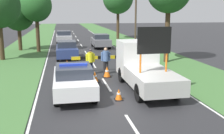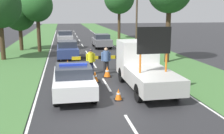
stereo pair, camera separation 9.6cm
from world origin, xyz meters
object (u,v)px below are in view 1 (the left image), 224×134
Objects in this scene: traffic_cone_near_police at (107,72)px; queued_car_suv_grey at (101,41)px; traffic_cone_centre_front at (119,94)px; queued_car_hatch_blue at (67,50)px; work_truck at (143,66)px; pedestrian_civilian at (106,59)px; utility_pole at (136,12)px; roadside_tree_near_left at (18,14)px; police_car at (74,79)px; police_officer at (90,60)px; roadside_tree_mid_left at (36,6)px; road_barrier at (98,59)px; traffic_cone_near_truck at (64,69)px; traffic_cone_behind_barrier at (95,77)px; queued_car_sedan_silver at (64,37)px; traffic_cone_lane_edge at (67,65)px.

queued_car_suv_grey is at bearing 82.96° from traffic_cone_near_police.
traffic_cone_centre_front is (-0.22, -4.41, -0.08)m from traffic_cone_near_police.
queued_car_suv_grey is at bearing -119.78° from queued_car_hatch_blue.
traffic_cone_near_police is (-1.55, 2.51, -0.81)m from work_truck.
utility_pole is at bearing 41.54° from pedestrian_civilian.
queued_car_suv_grey is at bearing 3.41° from roadside_tree_near_left.
police_car is 4.36m from police_officer.
roadside_tree_mid_left is (-5.03, 11.68, 4.24)m from traffic_cone_near_police.
road_barrier is at bearing -60.15° from roadside_tree_near_left.
road_barrier is 2.02× the size of pedestrian_civilian.
traffic_cone_centre_front is (-1.77, -1.90, -0.88)m from work_truck.
traffic_cone_near_truck is at bearing 8.70° from police_officer.
traffic_cone_behind_barrier is 0.11× the size of roadside_tree_near_left.
queued_car_hatch_blue is at bearing 90.21° from queued_car_sedan_silver.
roadside_tree_mid_left is (-2.80, 14.96, 3.79)m from police_car.
traffic_cone_near_truck is 1.38m from traffic_cone_lane_edge.
utility_pole reaches higher than roadside_tree_mid_left.
police_officer is 12.10m from roadside_tree_mid_left.
work_truck is at bearing 89.52° from queued_car_suv_grey.
utility_pole is (5.74, 10.81, 3.05)m from road_barrier.
traffic_cone_lane_edge is 0.09× the size of utility_pole.
traffic_cone_near_police is at bearing -117.96° from pedestrian_civilian.
queued_car_suv_grey reaches higher than traffic_cone_behind_barrier.
queued_car_suv_grey is (1.90, 18.03, 0.53)m from traffic_cone_centre_front.
roadside_tree_near_left is at bearing 53.06° from queued_car_sedan_silver.
road_barrier is 5.05× the size of traffic_cone_near_truck.
traffic_cone_behind_barrier is at bearing -32.58° from work_truck.
queued_car_sedan_silver is (-0.05, 12.61, -0.04)m from queued_car_hatch_blue.
police_officer is 13.00m from queued_car_suv_grey.
queued_car_suv_grey reaches higher than traffic_cone_centre_front.
queued_car_sedan_silver is at bearing -81.99° from work_truck.
traffic_cone_lane_edge is 16.51m from queued_car_sedan_silver.
police_officer is 0.30× the size of roadside_tree_near_left.
traffic_cone_lane_edge is (-2.45, 1.98, -0.70)m from pedestrian_civilian.
police_officer is at bearing -52.47° from traffic_cone_lane_edge.
pedestrian_civilian is 0.43× the size of queued_car_suv_grey.
queued_car_sedan_silver is at bearing 94.04° from traffic_cone_behind_barrier.
pedestrian_civilian is 5.27m from traffic_cone_centre_front.
police_car is at bearing 76.99° from queued_car_suv_grey.
queued_car_sedan_silver is (0.26, 17.86, 0.47)m from traffic_cone_near_truck.
traffic_cone_behind_barrier is (-0.55, -2.62, -0.60)m from road_barrier.
roadside_tree_mid_left is 10.45m from utility_pole.
traffic_cone_behind_barrier is 0.08× the size of utility_pole.
pedestrian_civilian is (0.99, -0.09, 0.04)m from police_officer.
roadside_tree_near_left is at bearing 96.05° from pedestrian_civilian.
queued_car_hatch_blue is at bearing -53.88° from roadside_tree_near_left.
work_truck is at bearing 100.12° from queued_car_sedan_silver.
pedestrian_civilian is 2.75× the size of traffic_cone_behind_barrier.
roadside_tree_mid_left reaches higher than traffic_cone_lane_edge.
queued_car_suv_grey is 5.04m from utility_pole.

